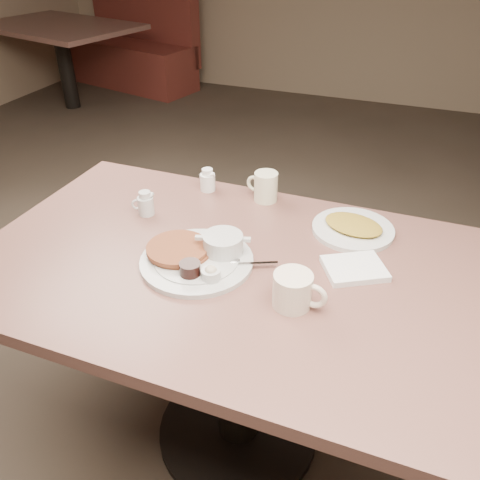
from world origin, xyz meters
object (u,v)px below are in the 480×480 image
(diner_table, at_px, (238,311))
(coffee_mug_near, at_px, (294,290))
(creamer_right, at_px, (208,180))
(hash_plate, at_px, (353,228))
(creamer_left, at_px, (145,204))
(booth_back_left, at_px, (129,47))
(main_plate, at_px, (199,255))
(coffee_mug_far, at_px, (265,187))

(diner_table, bearing_deg, coffee_mug_near, -29.08)
(creamer_right, xyz_separation_m, hash_plate, (0.53, -0.09, -0.02))
(creamer_left, xyz_separation_m, booth_back_left, (-2.24, 3.44, -0.38))
(coffee_mug_near, bearing_deg, creamer_left, 155.44)
(main_plate, relative_size, creamer_left, 5.18)
(main_plate, xyz_separation_m, creamer_left, (-0.27, 0.18, 0.01))
(main_plate, relative_size, coffee_mug_far, 3.50)
(diner_table, height_order, coffee_mug_near, coffee_mug_near)
(coffee_mug_far, height_order, creamer_left, coffee_mug_far)
(hash_plate, height_order, booth_back_left, booth_back_left)
(coffee_mug_far, relative_size, booth_back_left, 0.06)
(diner_table, xyz_separation_m, creamer_right, (-0.26, 0.38, 0.21))
(creamer_right, height_order, hash_plate, creamer_right)
(main_plate, xyz_separation_m, booth_back_left, (-2.51, 3.61, -0.36))
(diner_table, distance_m, booth_back_left, 4.45)
(coffee_mug_far, distance_m, hash_plate, 0.33)
(coffee_mug_far, distance_m, booth_back_left, 4.13)
(creamer_left, distance_m, booth_back_left, 4.12)
(coffee_mug_far, bearing_deg, creamer_right, -179.00)
(creamer_left, bearing_deg, diner_table, -22.14)
(creamer_left, xyz_separation_m, creamer_right, (0.12, 0.23, -0.00))
(creamer_left, relative_size, hash_plate, 0.26)
(coffee_mug_near, bearing_deg, diner_table, 150.92)
(creamer_right, relative_size, booth_back_left, 0.04)
(coffee_mug_far, height_order, creamer_right, coffee_mug_far)
(diner_table, xyz_separation_m, coffee_mug_far, (-0.05, 0.38, 0.22))
(main_plate, distance_m, creamer_left, 0.32)
(creamer_left, height_order, booth_back_left, booth_back_left)
(creamer_right, xyz_separation_m, booth_back_left, (-2.36, 3.21, -0.38))
(coffee_mug_far, bearing_deg, hash_plate, -16.52)
(creamer_right, bearing_deg, coffee_mug_far, 1.00)
(main_plate, bearing_deg, diner_table, 12.48)
(main_plate, bearing_deg, coffee_mug_near, -15.64)
(creamer_left, bearing_deg, coffee_mug_near, -24.56)
(diner_table, bearing_deg, hash_plate, 47.27)
(main_plate, bearing_deg, coffee_mug_far, 82.29)
(main_plate, relative_size, hash_plate, 1.35)
(diner_table, xyz_separation_m, booth_back_left, (-2.62, 3.59, -0.17))
(creamer_left, xyz_separation_m, hash_plate, (0.64, 0.14, -0.02))
(creamer_right, bearing_deg, creamer_left, -117.29)
(diner_table, bearing_deg, creamer_left, 157.86)
(diner_table, distance_m, creamer_right, 0.50)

